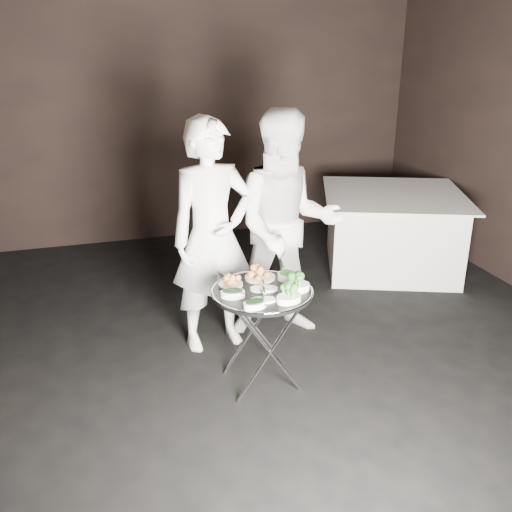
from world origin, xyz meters
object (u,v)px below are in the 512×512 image
object	(u,v)px
tray_stand	(262,333)
dining_table	(391,231)
waiter_right	(287,227)
waiter_left	(212,237)
serving_tray	(262,292)

from	to	relation	value
tray_stand	dining_table	size ratio (longest dim) A/B	0.50
waiter_right	dining_table	bearing A→B (deg)	41.90
waiter_left	dining_table	distance (m)	2.52
waiter_left	waiter_right	distance (m)	0.63
tray_stand	waiter_right	distance (m)	0.99
tray_stand	serving_tray	world-z (taller)	serving_tray
waiter_right	dining_table	world-z (taller)	waiter_right
serving_tray	waiter_left	world-z (taller)	waiter_left
dining_table	tray_stand	bearing A→B (deg)	-139.10
serving_tray	waiter_right	distance (m)	0.86
tray_stand	waiter_right	bearing A→B (deg)	58.72
serving_tray	waiter_left	bearing A→B (deg)	106.24
tray_stand	dining_table	world-z (taller)	dining_table
waiter_right	tray_stand	bearing A→B (deg)	-112.57
waiter_left	waiter_right	bearing A→B (deg)	-6.43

